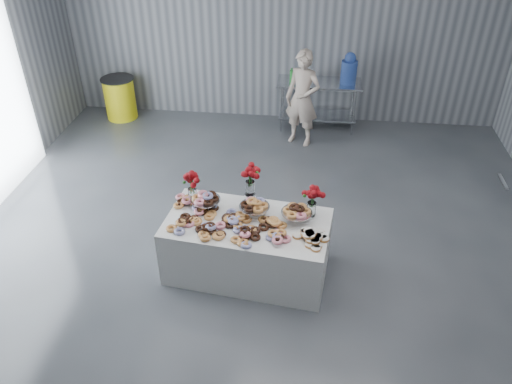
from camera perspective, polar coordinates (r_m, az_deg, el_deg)
ground at (r=6.21m, az=-0.06°, el=-9.43°), size 9.00×9.00×0.00m
room_walls at (r=4.89m, az=-3.27°, el=14.44°), size 8.04×9.04×4.02m
display_table at (r=6.03m, az=-0.97°, el=-6.25°), size 2.00×1.22×0.75m
prep_table at (r=9.32m, az=7.13°, el=10.80°), size 1.50×0.60×0.90m
donut_mounds at (r=5.73m, az=-1.08°, el=-3.38°), size 1.89×1.01×0.09m
cake_stand_left at (r=5.96m, az=-5.80°, el=-0.75°), size 0.36×0.36×0.17m
cake_stand_mid at (r=5.82m, az=-0.18°, el=-1.53°), size 0.36×0.36×0.17m
cake_stand_right at (r=5.74m, az=4.68°, el=-2.20°), size 0.36×0.36×0.17m
danish_pile at (r=5.54m, az=6.17°, el=-4.98°), size 0.48×0.48×0.11m
bouquet_left at (r=6.01m, az=-7.40°, el=1.26°), size 0.26×0.26×0.42m
bouquet_right at (r=5.76m, az=6.46°, el=-0.28°), size 0.26×0.26×0.42m
bouquet_center at (r=5.86m, az=-0.68°, el=1.61°), size 0.26×0.26×0.57m
water_jug at (r=9.14m, az=10.59°, el=13.61°), size 0.28×0.28×0.55m
drink_bottles at (r=9.07m, az=5.25°, el=13.08°), size 0.54×0.08×0.27m
person at (r=8.66m, az=5.34°, el=10.58°), size 0.71×0.60×1.67m
trash_barrel at (r=10.07m, az=-15.28°, el=10.32°), size 0.62×0.62×0.80m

